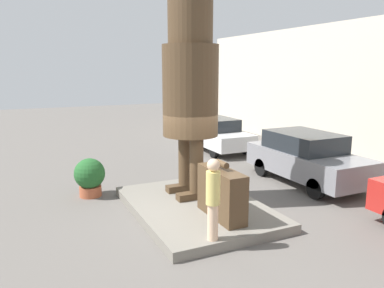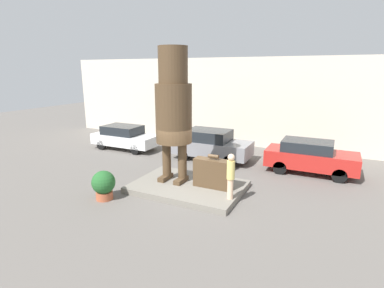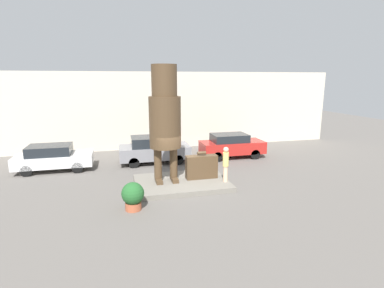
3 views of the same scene
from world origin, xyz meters
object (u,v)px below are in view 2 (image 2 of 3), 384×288
(giant_suitcase, at_px, (213,173))
(parked_car_red, at_px, (310,156))
(tourist, at_px, (231,175))
(statue_figure, at_px, (174,105))
(parked_car_white, at_px, (125,137))
(planter_pot, at_px, (104,184))
(parked_car_grey, at_px, (211,144))

(giant_suitcase, relative_size, parked_car_red, 0.38)
(tourist, bearing_deg, parked_car_red, 65.59)
(giant_suitcase, distance_m, parked_car_red, 5.35)
(parked_car_red, bearing_deg, statue_figure, -140.12)
(giant_suitcase, height_order, parked_car_white, giant_suitcase)
(statue_figure, bearing_deg, planter_pot, -124.96)
(parked_car_grey, relative_size, parked_car_red, 1.03)
(giant_suitcase, height_order, tourist, tourist)
(tourist, bearing_deg, giant_suitcase, 142.44)
(giant_suitcase, relative_size, planter_pot, 1.38)
(giant_suitcase, xyz_separation_m, tourist, (0.99, -0.76, 0.35))
(parked_car_grey, xyz_separation_m, planter_pot, (-1.63, -6.69, -0.25))
(giant_suitcase, xyz_separation_m, parked_car_grey, (-1.88, 4.25, 0.03))
(parked_car_red, bearing_deg, planter_pot, -135.38)
(giant_suitcase, relative_size, parked_car_grey, 0.37)
(parked_car_white, xyz_separation_m, parked_car_red, (10.85, 0.27, 0.06))
(parked_car_grey, xyz_separation_m, parked_car_red, (5.14, -0.01, -0.02))
(tourist, relative_size, planter_pot, 1.51)
(parked_car_red, bearing_deg, tourist, -114.41)
(giant_suitcase, bearing_deg, statue_figure, 179.27)
(planter_pot, bearing_deg, tourist, 20.43)
(parked_car_red, bearing_deg, parked_car_grey, 179.87)
(giant_suitcase, height_order, parked_car_grey, parked_car_grey)
(statue_figure, height_order, giant_suitcase, statue_figure)
(statue_figure, height_order, parked_car_red, statue_figure)
(parked_car_white, bearing_deg, giant_suitcase, -27.63)
(giant_suitcase, xyz_separation_m, parked_car_white, (-7.58, 3.97, -0.05))
(parked_car_grey, height_order, planter_pot, parked_car_grey)
(tourist, xyz_separation_m, planter_pot, (-4.50, -1.68, -0.56))
(parked_car_grey, bearing_deg, planter_pot, -103.72)
(giant_suitcase, distance_m, tourist, 1.30)
(parked_car_grey, bearing_deg, statue_figure, -88.82)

